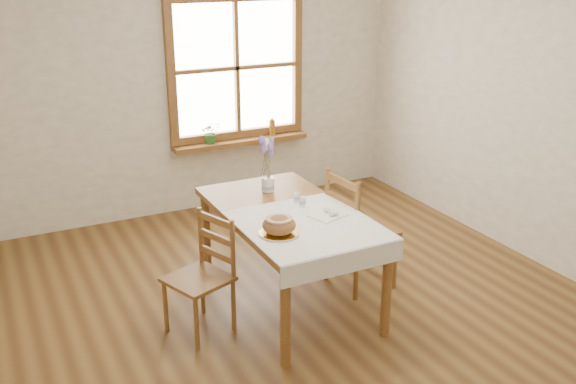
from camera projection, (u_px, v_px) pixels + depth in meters
name	position (u px, v px, depth m)	size (l,w,h in m)	color
ground	(306.00, 318.00, 4.75)	(5.00, 5.00, 0.00)	brown
room_walls	(309.00, 90.00, 4.15)	(4.60, 5.10, 2.65)	white
window	(236.00, 68.00, 6.52)	(1.46, 0.08, 1.46)	#97622E
window_sill	(241.00, 141.00, 6.73)	(1.46, 0.20, 0.05)	#97622E
dining_table	(288.00, 222.00, 4.77)	(0.90, 1.60, 0.75)	#97622E
table_linen	(307.00, 225.00, 4.48)	(0.91, 0.99, 0.01)	white
chair_left	(198.00, 277.00, 4.45)	(0.40, 0.41, 0.85)	#97622E
chair_right	(362.00, 229.00, 5.09)	(0.45, 0.48, 0.97)	#97622E
bread_plate	(279.00, 233.00, 4.32)	(0.27, 0.27, 0.01)	silver
bread_loaf	(279.00, 224.00, 4.29)	(0.23, 0.23, 0.13)	#985F36
egg_napkin	(327.00, 215.00, 4.62)	(0.23, 0.20, 0.01)	white
eggs	(328.00, 212.00, 4.61)	(0.18, 0.16, 0.04)	silver
salt_shaker	(297.00, 197.00, 4.86)	(0.05, 0.05, 0.09)	silver
pepper_shaker	(303.00, 201.00, 4.78)	(0.05, 0.05, 0.09)	silver
flower_vase	(268.00, 185.00, 5.10)	(0.10, 0.10, 0.11)	silver
lavender_bouquet	(268.00, 158.00, 5.02)	(0.18, 0.18, 0.34)	#76599E
potted_plant	(211.00, 135.00, 6.55)	(0.20, 0.22, 0.17)	#2C6729
amber_bottle	(272.00, 127.00, 6.84)	(0.07, 0.07, 0.18)	#98621C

